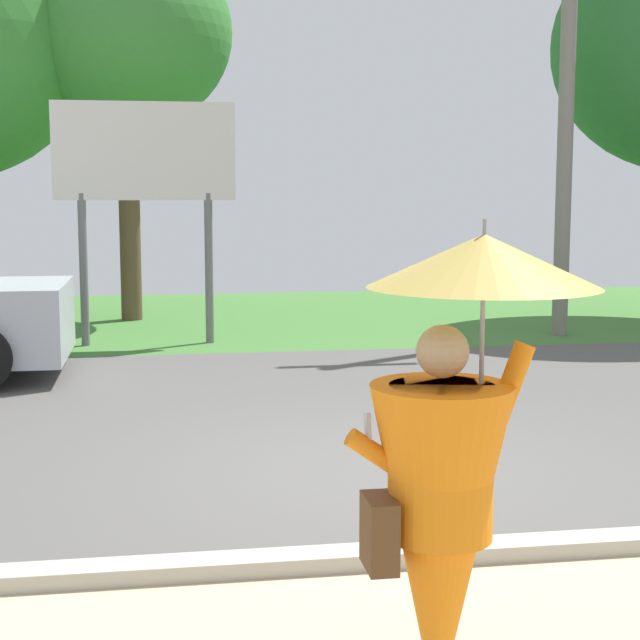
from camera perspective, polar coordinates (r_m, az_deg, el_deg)
name	(u,v)px	position (r m, az deg, el deg)	size (l,w,h in m)	color
ground_plane	(315,400)	(10.95, -0.28, -4.63)	(40.00, 22.00, 0.20)	#565451
monk_pedestrian	(449,470)	(4.22, 7.42, -8.55)	(1.06, 0.96, 2.13)	orange
utility_pole	(568,63)	(15.94, 14.02, 14.10)	(1.80, 0.24, 7.93)	gray
roadside_billboard	(145,169)	(14.64, -10.03, 8.54)	(2.60, 0.12, 3.50)	slate
tree_right_mid	(125,34)	(17.70, -11.12, 15.82)	(3.61, 3.61, 6.53)	brown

